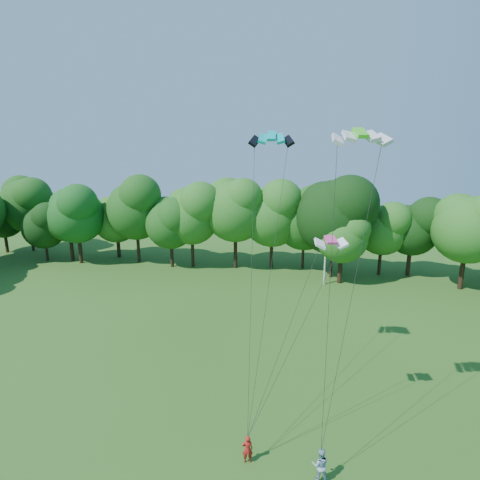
# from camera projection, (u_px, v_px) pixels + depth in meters

# --- Properties ---
(utility_pole) EXTENTS (1.61, 0.20, 8.02)m
(utility_pole) POSITION_uv_depth(u_px,v_px,m) (325.00, 252.00, 45.31)
(utility_pole) COLOR beige
(utility_pole) RESTS_ON ground
(kite_flyer_left) EXTENTS (0.65, 0.53, 1.55)m
(kite_flyer_left) POSITION_uv_depth(u_px,v_px,m) (247.00, 449.00, 19.43)
(kite_flyer_left) COLOR #B41B17
(kite_flyer_left) RESTS_ON ground
(kite_flyer_right) EXTENTS (0.89, 0.72, 1.74)m
(kite_flyer_right) POSITION_uv_depth(u_px,v_px,m) (320.00, 465.00, 18.33)
(kite_flyer_right) COLOR #8DABC4
(kite_flyer_right) RESTS_ON ground
(kite_teal) EXTENTS (2.74, 1.47, 0.68)m
(kite_teal) POSITION_uv_depth(u_px,v_px,m) (272.00, 136.00, 23.22)
(kite_teal) COLOR #05A9AC
(kite_teal) RESTS_ON ground
(kite_green) EXTENTS (2.79, 1.73, 0.56)m
(kite_green) POSITION_uv_depth(u_px,v_px,m) (360.00, 133.00, 17.32)
(kite_green) COLOR #45D820
(kite_green) RESTS_ON ground
(kite_pink) EXTENTS (1.85, 1.24, 0.34)m
(kite_pink) POSITION_uv_depth(u_px,v_px,m) (331.00, 240.00, 19.59)
(kite_pink) COLOR #D93C84
(kite_pink) RESTS_ON ground
(tree_back_west) EXTENTS (8.54, 8.54, 12.43)m
(tree_back_west) POSITION_uv_depth(u_px,v_px,m) (76.00, 211.00, 53.60)
(tree_back_west) COLOR #3A2317
(tree_back_west) RESTS_ON ground
(tree_back_center) EXTENTS (10.44, 10.44, 15.19)m
(tree_back_center) POSITION_uv_depth(u_px,v_px,m) (335.00, 205.00, 46.85)
(tree_back_center) COLOR #342214
(tree_back_center) RESTS_ON ground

